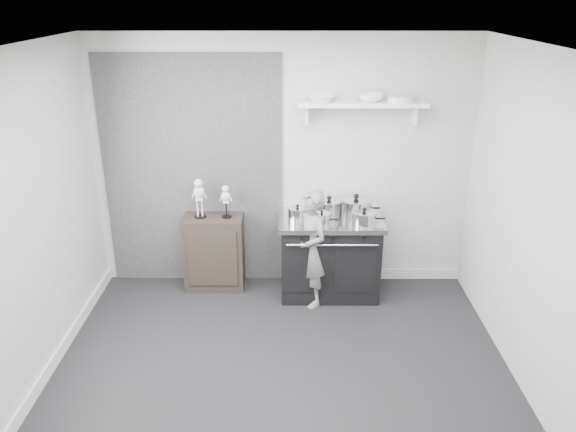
% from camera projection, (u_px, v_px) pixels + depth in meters
% --- Properties ---
extents(ground, '(4.00, 4.00, 0.00)m').
position_uv_depth(ground, '(280.00, 378.00, 4.78)').
color(ground, black).
rests_on(ground, ground).
extents(room_shell, '(4.02, 3.62, 2.71)m').
position_uv_depth(room_shell, '(268.00, 191.00, 4.31)').
color(room_shell, '#B1B1AF').
rests_on(room_shell, ground).
extents(wall_shelf, '(1.30, 0.26, 0.24)m').
position_uv_depth(wall_shelf, '(362.00, 105.00, 5.58)').
color(wall_shelf, white).
rests_on(wall_shelf, room_shell).
extents(stove, '(1.08, 0.68, 0.87)m').
position_uv_depth(stove, '(330.00, 255.00, 5.99)').
color(stove, black).
rests_on(stove, ground).
extents(side_cabinet, '(0.63, 0.37, 0.82)m').
position_uv_depth(side_cabinet, '(215.00, 252.00, 6.12)').
color(side_cabinet, black).
rests_on(side_cabinet, ground).
extents(child, '(0.48, 0.54, 1.25)m').
position_uv_depth(child, '(311.00, 249.00, 5.71)').
color(child, slate).
rests_on(child, ground).
extents(pot_front_left, '(0.29, 0.20, 0.18)m').
position_uv_depth(pot_front_left, '(298.00, 214.00, 5.73)').
color(pot_front_left, '#BCBCBE').
rests_on(pot_front_left, stove).
extents(pot_back_left, '(0.37, 0.28, 0.20)m').
position_uv_depth(pot_back_left, '(329.00, 207.00, 5.92)').
color(pot_back_left, '#BCBCBE').
rests_on(pot_back_left, stove).
extents(pot_back_right, '(0.41, 0.33, 0.24)m').
position_uv_depth(pot_back_right, '(356.00, 207.00, 5.86)').
color(pot_back_right, '#BCBCBE').
rests_on(pot_back_right, stove).
extents(pot_front_right, '(0.34, 0.25, 0.18)m').
position_uv_depth(pot_front_right, '(364.00, 218.00, 5.65)').
color(pot_front_right, '#BCBCBE').
rests_on(pot_front_right, stove).
extents(pot_front_center, '(0.26, 0.18, 0.16)m').
position_uv_depth(pot_front_center, '(322.00, 219.00, 5.64)').
color(pot_front_center, '#BCBCBE').
rests_on(pot_front_center, stove).
extents(skeleton_full, '(0.14, 0.09, 0.49)m').
position_uv_depth(skeleton_full, '(199.00, 195.00, 5.88)').
color(skeleton_full, beige).
rests_on(skeleton_full, side_cabinet).
extents(skeleton_torso, '(0.11, 0.07, 0.41)m').
position_uv_depth(skeleton_torso, '(226.00, 199.00, 5.89)').
color(skeleton_torso, beige).
rests_on(skeleton_torso, side_cabinet).
extents(bowl_large, '(0.28, 0.28, 0.07)m').
position_uv_depth(bowl_large, '(321.00, 98.00, 5.55)').
color(bowl_large, white).
rests_on(bowl_large, wall_shelf).
extents(bowl_small, '(0.24, 0.24, 0.08)m').
position_uv_depth(bowl_small, '(370.00, 98.00, 5.55)').
color(bowl_small, white).
rests_on(bowl_small, wall_shelf).
extents(plate_stack, '(0.27, 0.27, 0.06)m').
position_uv_depth(plate_stack, '(400.00, 99.00, 5.55)').
color(plate_stack, silver).
rests_on(plate_stack, wall_shelf).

